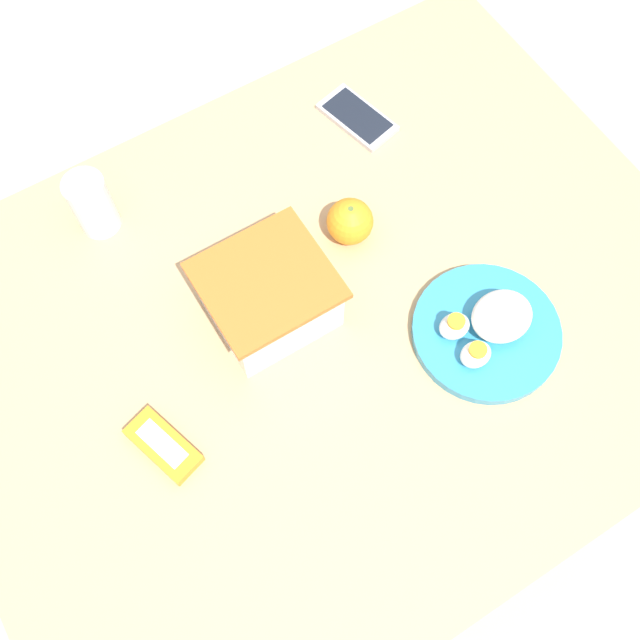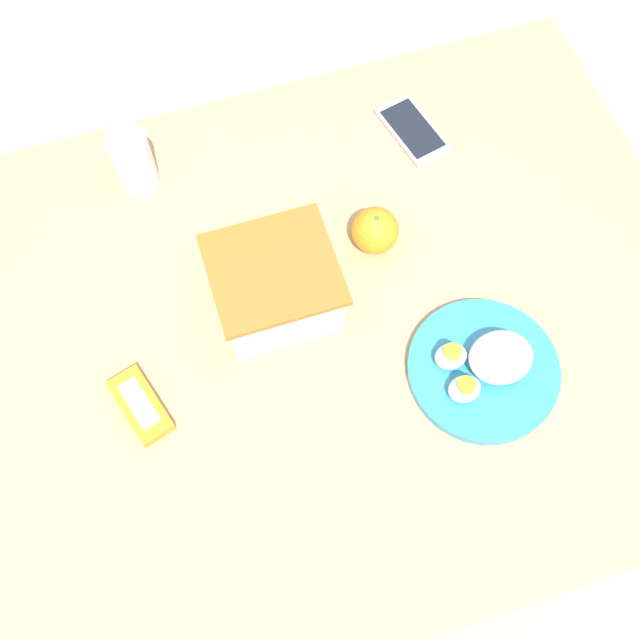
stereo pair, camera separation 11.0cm
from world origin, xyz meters
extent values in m
plane|color=#B2A899|center=(0.00, 0.00, 0.00)|extent=(10.00, 10.00, 0.00)
cube|color=tan|center=(0.00, 0.00, 0.75)|extent=(1.16, 0.92, 0.03)
cylinder|color=#A07D56|center=(-0.52, 0.40, 0.37)|extent=(0.06, 0.06, 0.74)
cylinder|color=#A07D56|center=(0.52, 0.40, 0.37)|extent=(0.06, 0.06, 0.74)
cube|color=white|center=(-0.07, 0.06, 0.82)|extent=(0.17, 0.15, 0.10)
cube|color=beige|center=(-0.07, 0.06, 0.79)|extent=(0.15, 0.14, 0.05)
cube|color=orange|center=(-0.07, 0.06, 0.87)|extent=(0.18, 0.17, 0.01)
ellipsoid|color=gray|center=(-0.07, 0.05, 0.81)|extent=(0.06, 0.04, 0.03)
sphere|color=orange|center=(0.11, 0.11, 0.81)|extent=(0.07, 0.07, 0.07)
cylinder|color=#4C662D|center=(0.11, 0.11, 0.84)|extent=(0.01, 0.01, 0.00)
cylinder|color=teal|center=(0.19, -0.15, 0.78)|extent=(0.22, 0.22, 0.02)
ellipsoid|color=white|center=(0.20, -0.15, 0.81)|extent=(0.09, 0.08, 0.05)
ellipsoid|color=white|center=(0.14, -0.17, 0.80)|extent=(0.05, 0.04, 0.03)
cylinder|color=#F4A823|center=(0.14, -0.17, 0.82)|extent=(0.03, 0.03, 0.01)
ellipsoid|color=white|center=(0.14, -0.12, 0.80)|extent=(0.05, 0.04, 0.03)
cylinder|color=#F4A823|center=(0.14, -0.12, 0.82)|extent=(0.03, 0.03, 0.01)
cube|color=orange|center=(-0.30, -0.05, 0.78)|extent=(0.08, 0.12, 0.02)
cube|color=white|center=(-0.30, -0.05, 0.79)|extent=(0.05, 0.08, 0.00)
cube|color=#ADADB2|center=(0.24, 0.29, 0.77)|extent=(0.10, 0.15, 0.01)
cube|color=black|center=(0.24, 0.29, 0.78)|extent=(0.08, 0.12, 0.00)
cylinder|color=silver|center=(-0.22, 0.34, 0.82)|extent=(0.06, 0.06, 0.11)
camera|label=1|loc=(-0.26, -0.39, 1.80)|focal=42.00mm
camera|label=2|loc=(-0.16, -0.43, 1.80)|focal=42.00mm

